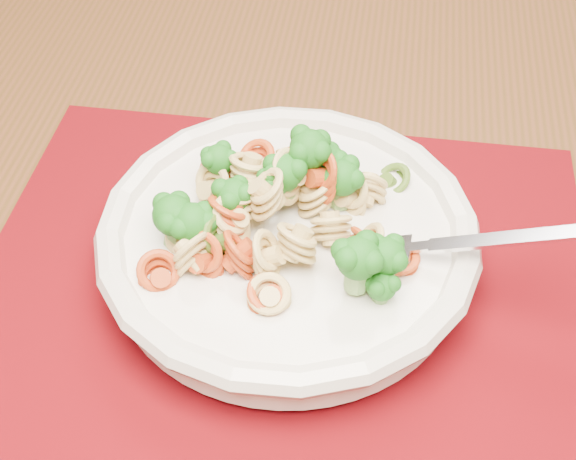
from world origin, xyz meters
The scene contains 5 objects.
dining_table centered at (-0.04, 0.12, 0.63)m, with size 1.73×1.48×0.72m.
placemat centered at (-0.05, -0.04, 0.72)m, with size 0.42×0.33×0.00m, color #570306.
pasta_bowl centered at (-0.05, -0.03, 0.76)m, with size 0.26×0.26×0.05m.
pasta_broccoli_heap centered at (-0.05, -0.03, 0.77)m, with size 0.22×0.22×0.06m, color tan, non-canonical shape.
fork centered at (0.02, -0.01, 0.77)m, with size 0.19×0.02×0.01m, color silver, non-canonical shape.
Camera 1 is at (0.15, -0.34, 1.15)m, focal length 50.00 mm.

